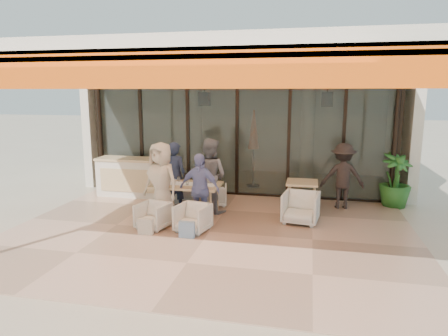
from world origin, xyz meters
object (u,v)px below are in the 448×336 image
at_px(dining_table, 186,186).
at_px(side_chair, 301,206).
at_px(chair_near_right, 193,217).
at_px(diner_cream, 161,182).
at_px(diner_periwinkle, 199,189).
at_px(standing_woman, 343,176).
at_px(chair_near_left, 153,215).
at_px(diner_grey, 210,176).
at_px(chair_far_right, 215,194).
at_px(host_counter, 132,177).
at_px(chair_far_left, 182,190).
at_px(diner_navy, 175,176).
at_px(potted_palm, 395,180).
at_px(side_table, 302,186).

relative_size(dining_table, side_chair, 2.01).
bearing_deg(chair_near_right, diner_cream, 161.55).
relative_size(diner_periwinkle, standing_woman, 0.96).
bearing_deg(chair_near_right, chair_near_left, -167.69).
height_order(chair_near_left, diner_cream, diner_cream).
bearing_deg(diner_grey, chair_far_right, -68.81).
distance_m(dining_table, side_chair, 2.53).
xyz_separation_m(host_counter, chair_far_left, (1.51, -0.39, -0.18)).
height_order(chair_far_left, diner_periwinkle, diner_periwinkle).
distance_m(host_counter, diner_periwinkle, 2.97).
bearing_deg(dining_table, host_counter, 145.23).
height_order(diner_navy, standing_woman, diner_navy).
xyz_separation_m(dining_table, chair_near_right, (0.43, -0.96, -0.37)).
height_order(chair_near_right, diner_navy, diner_navy).
bearing_deg(chair_near_right, diner_navy, 133.28).
bearing_deg(diner_periwinkle, potted_palm, 35.79).
distance_m(chair_far_right, chair_near_left, 2.08).
bearing_deg(chair_near_left, chair_far_left, 102.97).
bearing_deg(chair_far_right, standing_woman, 176.04).
distance_m(dining_table, side_table, 2.63).
distance_m(chair_far_left, side_chair, 3.06).
distance_m(host_counter, chair_near_left, 2.76).
relative_size(chair_near_left, side_table, 0.81).
distance_m(host_counter, chair_far_right, 2.40).
xyz_separation_m(dining_table, diner_cream, (-0.41, -0.46, 0.17)).
relative_size(diner_navy, standing_woman, 1.03).
bearing_deg(chair_far_left, potted_palm, -178.72).
bearing_deg(side_table, potted_palm, 24.57).
distance_m(chair_near_left, potted_palm, 5.81).
distance_m(chair_far_right, diner_navy, 1.11).
bearing_deg(side_table, chair_far_right, 175.67).
bearing_deg(diner_grey, diner_periwinkle, 111.19).
xyz_separation_m(host_counter, diner_navy, (1.51, -0.89, 0.28)).
bearing_deg(diner_cream, diner_periwinkle, 18.71).
bearing_deg(diner_cream, chair_far_left, 108.71).
distance_m(diner_cream, side_table, 3.19).
distance_m(diner_grey, side_table, 2.13).
xyz_separation_m(dining_table, chair_far_right, (0.43, 0.94, -0.39)).
bearing_deg(standing_woman, chair_far_left, 2.62).
height_order(diner_cream, side_table, diner_cream).
bearing_deg(standing_woman, chair_near_right, 34.07).
xyz_separation_m(diner_grey, potted_palm, (4.27, 1.34, -0.20)).
height_order(dining_table, side_chair, dining_table).
relative_size(diner_navy, diner_periwinkle, 1.07).
height_order(dining_table, standing_woman, standing_woman).
xyz_separation_m(diner_periwinkle, standing_woman, (3.01, 1.79, 0.03)).
relative_size(side_chair, potted_palm, 0.56).
bearing_deg(host_counter, chair_near_left, -56.59).
relative_size(chair_near_left, chair_near_right, 0.96).
bearing_deg(chair_near_left, diner_grey, 72.00).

